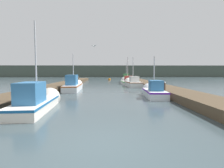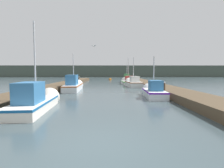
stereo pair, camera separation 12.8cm
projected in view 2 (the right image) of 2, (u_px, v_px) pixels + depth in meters
ground_plane at (96, 146)px, 4.61m from camera, size 200.00×200.00×0.00m
dock_left at (59, 86)px, 20.50m from camera, size 2.37×40.00×0.51m
dock_right at (155, 86)px, 20.61m from camera, size 2.37×40.00×0.51m
distant_shore_ridge at (109, 71)px, 70.27m from camera, size 120.00×16.00×4.16m
fishing_boat_0 at (37, 101)px, 9.06m from camera, size 1.71×5.11×4.88m
fishing_boat_1 at (153, 91)px, 13.71m from camera, size 1.55×4.51×3.46m
fishing_boat_2 at (74, 85)px, 18.53m from camera, size 1.72×6.14×4.17m
fishing_boat_3 at (133, 83)px, 23.26m from camera, size 1.93×4.90×4.26m
fishing_boat_4 at (128, 82)px, 27.73m from camera, size 2.00×4.49×4.83m
fishing_boat_5 at (127, 80)px, 32.60m from camera, size 1.97×4.78×4.09m
mooring_piling_0 at (79, 80)px, 28.09m from camera, size 0.34×0.34×1.19m
mooring_piling_1 at (164, 90)px, 13.17m from camera, size 0.28×0.28×1.18m
channel_buoy at (110, 79)px, 39.83m from camera, size 0.59×0.59×1.09m
seagull_lead at (94, 46)px, 15.19m from camera, size 0.48×0.46×0.12m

